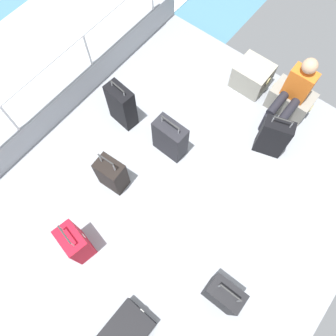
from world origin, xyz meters
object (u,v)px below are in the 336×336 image
cargo_crate_0 (252,76)px  suitcase_2 (122,106)px  passenger_seated (293,93)px  suitcase_0 (223,295)px  suitcase_4 (112,174)px  suitcase_3 (273,137)px  cargo_crate_1 (290,100)px  suitcase_6 (76,243)px  suitcase_1 (170,139)px

cargo_crate_0 → suitcase_2: suitcase_2 is taller
passenger_seated → suitcase_0: 2.75m
cargo_crate_0 → suitcase_4: (-0.55, -2.52, 0.08)m
cargo_crate_0 → suitcase_3: (0.80, -0.79, 0.13)m
cargo_crate_1 → suitcase_3: bearing=-80.5°
suitcase_6 → suitcase_3: bearing=67.6°
passenger_seated → suitcase_6: (-0.96, -3.25, -0.26)m
suitcase_0 → suitcase_4: size_ratio=1.10×
cargo_crate_0 → suitcase_3: size_ratio=0.68×
passenger_seated → suitcase_0: size_ratio=1.29×
cargo_crate_0 → suitcase_1: suitcase_1 is taller
cargo_crate_1 → passenger_seated: bearing=-90.0°
cargo_crate_0 → cargo_crate_1: 0.67m
cargo_crate_0 → suitcase_3: 1.14m
cargo_crate_0 → cargo_crate_1: size_ratio=0.85×
suitcase_1 → suitcase_4: bearing=-107.5°
suitcase_2 → suitcase_0: bearing=-24.5°
suitcase_1 → suitcase_6: size_ratio=0.95×
suitcase_1 → suitcase_6: bearing=-90.5°
suitcase_3 → suitcase_6: bearing=-112.4°
cargo_crate_0 → suitcase_4: 2.58m
cargo_crate_0 → suitcase_2: (-1.11, -1.69, 0.15)m
passenger_seated → cargo_crate_0: bearing=164.2°
suitcase_0 → suitcase_4: suitcase_0 is taller
cargo_crate_1 → suitcase_1: suitcase_1 is taller
suitcase_6 → suitcase_2: bearing=115.0°
cargo_crate_1 → suitcase_2: bearing=-136.8°
suitcase_3 → suitcase_6: 2.87m
suitcase_1 → suitcase_2: bearing=-177.8°
passenger_seated → suitcase_1: passenger_seated is taller
cargo_crate_1 → suitcase_1: size_ratio=0.87×
suitcase_3 → suitcase_6: suitcase_3 is taller
cargo_crate_1 → suitcase_0: (0.73, -2.82, 0.13)m
suitcase_4 → suitcase_6: size_ratio=0.98×
passenger_seated → suitcase_3: passenger_seated is taller
cargo_crate_0 → suitcase_6: size_ratio=0.69×
suitcase_2 → suitcase_6: size_ratio=1.02×
suitcase_0 → suitcase_3: suitcase_0 is taller
suitcase_2 → suitcase_3: same height
cargo_crate_1 → suitcase_6: (-0.96, -3.43, 0.11)m
cargo_crate_1 → suitcase_2: 2.45m
suitcase_1 → suitcase_2: 0.84m
suitcase_0 → suitcase_3: 2.13m
cargo_crate_0 → passenger_seated: (0.67, -0.19, 0.36)m
suitcase_3 → suitcase_4: (-1.35, -1.73, -0.06)m
cargo_crate_0 → suitcase_4: suitcase_4 is taller
cargo_crate_0 → cargo_crate_1: (0.67, -0.01, -0.02)m
suitcase_0 → suitcase_3: (-0.60, 2.04, 0.02)m
suitcase_2 → suitcase_6: (0.82, -1.76, -0.05)m
suitcase_2 → suitcase_4: suitcase_2 is taller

